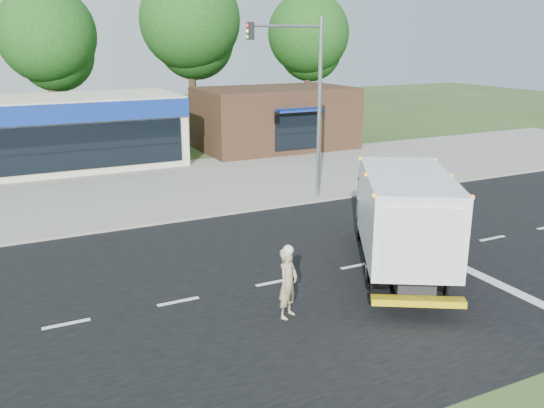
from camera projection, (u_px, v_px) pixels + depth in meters
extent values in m
plane|color=#385123|center=(357.00, 266.00, 18.68)|extent=(120.00, 120.00, 0.00)
cube|color=black|center=(357.00, 266.00, 18.68)|extent=(60.00, 14.00, 0.02)
cube|color=gray|center=(253.00, 202.00, 25.73)|extent=(60.00, 2.40, 0.12)
cube|color=gray|center=(208.00, 176.00, 30.75)|extent=(60.00, 9.00, 0.02)
cube|color=silver|center=(66.00, 324.00, 14.86)|extent=(1.20, 0.15, 0.01)
cube|color=silver|center=(178.00, 301.00, 16.13)|extent=(1.20, 0.15, 0.01)
cube|color=silver|center=(274.00, 282.00, 17.40)|extent=(1.20, 0.15, 0.01)
cube|color=silver|center=(357.00, 266.00, 18.67)|extent=(1.20, 0.15, 0.01)
cube|color=silver|center=(429.00, 251.00, 19.95)|extent=(1.20, 0.15, 0.01)
cube|color=silver|center=(492.00, 238.00, 21.22)|extent=(1.20, 0.15, 0.01)
cube|color=silver|center=(496.00, 283.00, 17.36)|extent=(0.40, 7.00, 0.01)
cube|color=black|center=(403.00, 257.00, 17.49)|extent=(3.42, 4.86, 0.35)
cube|color=silver|center=(390.00, 199.00, 20.68)|extent=(2.89, 2.84, 2.12)
cube|color=black|center=(387.00, 187.00, 21.54)|extent=(1.73, 1.10, 0.91)
cube|color=white|center=(406.00, 213.00, 17.09)|extent=(4.64, 5.58, 2.37)
cube|color=silver|center=(421.00, 244.00, 14.67)|extent=(1.77, 1.07, 1.92)
cube|color=yellow|center=(418.00, 301.00, 14.92)|extent=(2.27, 1.53, 0.18)
cube|color=orange|center=(409.00, 175.00, 16.77)|extent=(4.57, 5.42, 0.08)
cylinder|color=black|center=(362.00, 226.00, 21.09)|extent=(0.75, 0.99, 0.97)
cylinder|color=black|center=(415.00, 227.00, 20.96)|extent=(0.75, 0.99, 0.97)
cylinder|color=black|center=(371.00, 272.00, 16.94)|extent=(0.75, 0.99, 0.97)
cylinder|color=black|center=(441.00, 274.00, 16.80)|extent=(0.75, 0.99, 0.97)
imported|color=tan|center=(288.00, 283.00, 15.03)|extent=(0.83, 0.77, 1.91)
sphere|color=white|center=(288.00, 250.00, 14.78)|extent=(0.28, 0.28, 0.28)
cube|color=beige|center=(15.00, 135.00, 31.55)|extent=(18.00, 6.00, 4.00)
cube|color=navy|center=(14.00, 116.00, 28.53)|extent=(18.00, 0.30, 1.00)
cube|color=black|center=(19.00, 152.00, 29.03)|extent=(17.00, 0.12, 2.40)
cube|color=#382316|center=(275.00, 118.00, 38.33)|extent=(10.00, 6.00, 4.00)
cube|color=navy|center=(298.00, 109.00, 35.41)|extent=(3.00, 1.20, 0.20)
cube|color=black|center=(297.00, 132.00, 35.84)|extent=(3.00, 0.12, 2.20)
cylinder|color=gray|center=(319.00, 112.00, 25.39)|extent=(0.18, 0.18, 8.00)
cylinder|color=gray|center=(286.00, 26.00, 23.67)|extent=(3.40, 0.12, 0.12)
cube|color=black|center=(250.00, 31.00, 23.05)|extent=(0.25, 0.25, 0.70)
cylinder|color=#332114|center=(53.00, 94.00, 39.32)|extent=(0.56, 0.56, 6.86)
sphere|color=#1B4112|center=(47.00, 35.00, 38.24)|extent=(6.47, 6.47, 6.47)
sphere|color=#1B4112|center=(56.00, 54.00, 39.23)|extent=(5.10, 5.10, 5.10)
cylinder|color=#332114|center=(192.00, 82.00, 43.43)|extent=(0.56, 0.56, 7.84)
sphere|color=#1B4112|center=(190.00, 20.00, 42.18)|extent=(7.39, 7.39, 7.39)
sphere|color=#1B4112|center=(195.00, 41.00, 43.23)|extent=(5.82, 5.82, 5.82)
cylinder|color=#332114|center=(308.00, 83.00, 47.78)|extent=(0.56, 0.56, 7.00)
sphere|color=#1B4112|center=(308.00, 33.00, 46.67)|extent=(6.60, 6.60, 6.60)
sphere|color=#1B4112|center=(310.00, 50.00, 47.68)|extent=(5.20, 5.20, 5.20)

